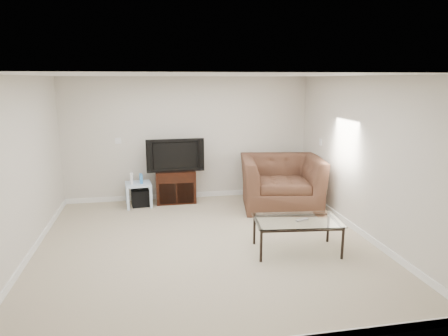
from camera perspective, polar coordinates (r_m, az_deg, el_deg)
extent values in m
plane|color=tan|center=(6.17, -2.56, -10.80)|extent=(5.00, 5.00, 0.00)
plane|color=white|center=(5.66, -2.82, 13.11)|extent=(5.00, 5.00, 0.00)
cube|color=silver|center=(8.23, -5.10, 4.18)|extent=(5.00, 0.02, 2.50)
cube|color=silver|center=(5.99, -27.10, -0.34)|extent=(0.02, 5.00, 2.50)
cube|color=silver|center=(6.60, 19.34, 1.43)|extent=(0.02, 5.00, 2.50)
cube|color=white|center=(8.21, -14.89, 3.78)|extent=(0.12, 0.02, 0.12)
cube|color=white|center=(8.00, 13.62, 3.63)|extent=(0.02, 0.09, 0.13)
cube|color=white|center=(7.94, 14.15, -3.50)|extent=(0.02, 0.08, 0.12)
cube|color=black|center=(8.09, -6.95, -1.10)|extent=(0.41, 0.29, 0.06)
imported|color=black|center=(8.01, -7.04, 1.95)|extent=(1.06, 0.24, 0.66)
cube|color=black|center=(8.06, -11.88, -4.14)|extent=(0.36, 0.36, 0.33)
cube|color=white|center=(7.91, -13.03, -1.47)|extent=(0.05, 0.16, 0.21)
cube|color=#337FCC|center=(7.92, -11.77, -1.49)|extent=(0.07, 0.14, 0.18)
imported|color=#56351E|center=(7.78, 8.20, -0.81)|extent=(1.66, 1.22, 1.32)
cube|color=#B2B2B7|center=(5.82, 11.08, -7.28)|extent=(0.20, 0.11, 0.02)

